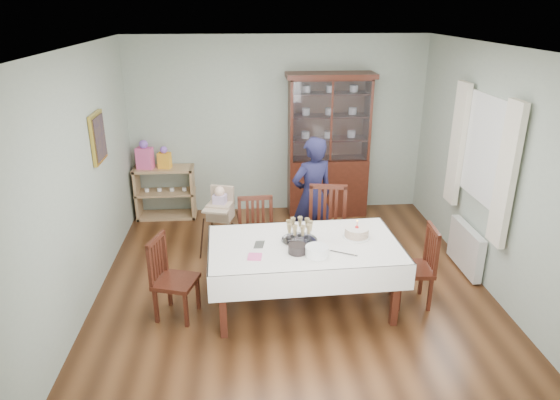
{
  "coord_description": "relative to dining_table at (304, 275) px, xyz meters",
  "views": [
    {
      "loc": [
        -0.54,
        -5.0,
        3.1
      ],
      "look_at": [
        -0.14,
        0.2,
        1.04
      ],
      "focal_mm": 32.0,
      "sensor_mm": 36.0,
      "label": 1
    }
  ],
  "objects": [
    {
      "name": "floor",
      "position": [
        -0.07,
        0.35,
        -0.38
      ],
      "size": [
        5.0,
        5.0,
        0.0
      ],
      "primitive_type": "plane",
      "color": "#593319",
      "rests_on": "ground"
    },
    {
      "name": "room_shell",
      "position": [
        -0.07,
        0.88,
        1.32
      ],
      "size": [
        5.0,
        5.0,
        5.0
      ],
      "color": "#9EAA99",
      "rests_on": "floor"
    },
    {
      "name": "dining_table",
      "position": [
        0.0,
        0.0,
        0.0
      ],
      "size": [
        2.05,
        1.23,
        0.76
      ],
      "rotation": [
        0.0,
        0.0,
        0.04
      ],
      "color": "#431A10",
      "rests_on": "floor"
    },
    {
      "name": "china_cabinet",
      "position": [
        0.68,
        2.6,
        0.74
      ],
      "size": [
        1.3,
        0.48,
        2.18
      ],
      "color": "#431A10",
      "rests_on": "floor"
    },
    {
      "name": "sideboard",
      "position": [
        -1.82,
        2.63,
        0.02
      ],
      "size": [
        0.9,
        0.38,
        0.8
      ],
      "color": "tan",
      "rests_on": "floor"
    },
    {
      "name": "picture_frame",
      "position": [
        -2.29,
        1.15,
        1.27
      ],
      "size": [
        0.04,
        0.48,
        0.58
      ],
      "primitive_type": "cube",
      "color": "gold",
      "rests_on": "room_shell"
    },
    {
      "name": "window",
      "position": [
        2.15,
        0.65,
        1.17
      ],
      "size": [
        0.04,
        1.02,
        1.22
      ],
      "primitive_type": "cube",
      "color": "white",
      "rests_on": "room_shell"
    },
    {
      "name": "curtain_left",
      "position": [
        2.09,
        0.03,
        1.07
      ],
      "size": [
        0.07,
        0.3,
        1.55
      ],
      "primitive_type": "cube",
      "color": "silver",
      "rests_on": "room_shell"
    },
    {
      "name": "curtain_right",
      "position": [
        2.09,
        1.27,
        1.07
      ],
      "size": [
        0.07,
        0.3,
        1.55
      ],
      "primitive_type": "cube",
      "color": "silver",
      "rests_on": "room_shell"
    },
    {
      "name": "radiator",
      "position": [
        2.09,
        0.65,
        -0.08
      ],
      "size": [
        0.1,
        0.8,
        0.55
      ],
      "primitive_type": "cube",
      "color": "white",
      "rests_on": "floor"
    },
    {
      "name": "chair_far_left",
      "position": [
        -0.48,
        0.68,
        -0.09
      ],
      "size": [
        0.46,
        0.46,
        0.97
      ],
      "rotation": [
        0.0,
        0.0,
        0.06
      ],
      "color": "#431A10",
      "rests_on": "floor"
    },
    {
      "name": "chair_far_right",
      "position": [
        0.37,
        0.74,
        -0.07
      ],
      "size": [
        0.54,
        0.54,
        1.07
      ],
      "rotation": [
        0.0,
        0.0,
        -0.15
      ],
      "color": "#431A10",
      "rests_on": "floor"
    },
    {
      "name": "chair_end_left",
      "position": [
        -1.36,
        -0.08,
        -0.12
      ],
      "size": [
        0.5,
        0.5,
        0.9
      ],
      "rotation": [
        0.0,
        0.0,
        1.28
      ],
      "color": "#431A10",
      "rests_on": "floor"
    },
    {
      "name": "chair_end_right",
      "position": [
        1.2,
        -0.02,
        -0.12
      ],
      "size": [
        0.43,
        0.43,
        0.9
      ],
      "rotation": [
        0.0,
        0.0,
        -1.63
      ],
      "color": "#431A10",
      "rests_on": "floor"
    },
    {
      "name": "woman",
      "position": [
        0.26,
        1.27,
        0.41
      ],
      "size": [
        0.67,
        0.56,
        1.58
      ],
      "primitive_type": "imported",
      "rotation": [
        0.0,
        0.0,
        3.51
      ],
      "color": "black",
      "rests_on": "floor"
    },
    {
      "name": "high_chair",
      "position": [
        -0.93,
        1.35,
        -0.02
      ],
      "size": [
        0.51,
        0.51,
        0.93
      ],
      "rotation": [
        0.0,
        0.0,
        -0.28
      ],
      "color": "black",
      "rests_on": "floor"
    },
    {
      "name": "champagne_tray",
      "position": [
        -0.05,
        0.06,
        0.45
      ],
      "size": [
        0.38,
        0.38,
        0.23
      ],
      "color": "silver",
      "rests_on": "dining_table"
    },
    {
      "name": "birthday_cake",
      "position": [
        0.58,
        0.11,
        0.43
      ],
      "size": [
        0.3,
        0.3,
        0.2
      ],
      "color": "white",
      "rests_on": "dining_table"
    },
    {
      "name": "plate_stack_dark",
      "position": [
        -0.09,
        -0.2,
        0.42
      ],
      "size": [
        0.21,
        0.21,
        0.09
      ],
      "primitive_type": "cylinder",
      "rotation": [
        0.0,
        0.0,
        0.11
      ],
      "color": "black",
      "rests_on": "dining_table"
    },
    {
      "name": "plate_stack_white",
      "position": [
        0.09,
        -0.28,
        0.43
      ],
      "size": [
        0.27,
        0.27,
        0.1
      ],
      "primitive_type": "cylinder",
      "rotation": [
        0.0,
        0.0,
        0.15
      ],
      "color": "white",
      "rests_on": "dining_table"
    },
    {
      "name": "napkin_stack",
      "position": [
        -0.53,
        -0.27,
        0.38
      ],
      "size": [
        0.15,
        0.15,
        0.02
      ],
      "primitive_type": "cube",
      "rotation": [
        0.0,
        0.0,
        -0.13
      ],
      "color": "#E75594",
      "rests_on": "dining_table"
    },
    {
      "name": "cutlery",
      "position": [
        -0.51,
        0.0,
        0.38
      ],
      "size": [
        0.15,
        0.19,
        0.01
      ],
      "primitive_type": null,
      "rotation": [
        0.0,
        0.0,
        -0.17
      ],
      "color": "silver",
      "rests_on": "dining_table"
    },
    {
      "name": "cake_knife",
      "position": [
        0.37,
        -0.26,
        0.38
      ],
      "size": [
        0.27,
        0.16,
        0.01
      ],
      "primitive_type": "cube",
      "rotation": [
        0.0,
        0.0,
        -0.49
      ],
      "color": "silver",
      "rests_on": "dining_table"
    },
    {
      "name": "gift_bag_pink",
      "position": [
        -2.08,
        2.61,
        0.61
      ],
      "size": [
        0.26,
        0.2,
        0.44
      ],
      "color": "#E75594",
      "rests_on": "sideboard"
    },
    {
      "name": "gift_bag_orange",
      "position": [
        -1.79,
        2.61,
        0.56
      ],
      "size": [
        0.21,
        0.17,
        0.34
      ],
      "color": "#F8A627",
      "rests_on": "sideboard"
    }
  ]
}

